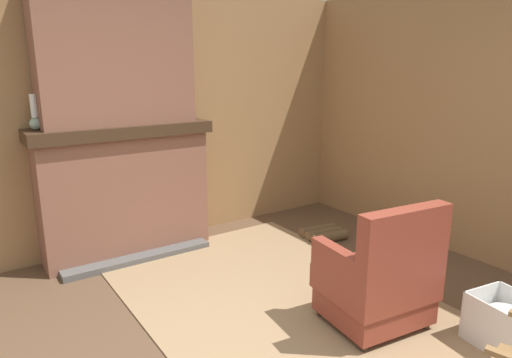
{
  "coord_description": "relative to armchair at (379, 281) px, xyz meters",
  "views": [
    {
      "loc": [
        1.72,
        -1.33,
        1.82
      ],
      "look_at": [
        -1.29,
        0.71,
        0.9
      ],
      "focal_mm": 32.0,
      "sensor_mm": 36.0,
      "label": 1
    }
  ],
  "objects": [
    {
      "name": "wood_panel_wall_left",
      "position": [
        -2.5,
        -1.01,
        0.93
      ],
      "size": [
        0.06,
        5.96,
        2.56
      ],
      "color": "#9E7247",
      "rests_on": "ground"
    },
    {
      "name": "oil_lamp_vase",
      "position": [
        -2.32,
        -1.72,
        1.03
      ],
      "size": [
        0.11,
        0.11,
        0.3
      ],
      "color": "#99B29E",
      "rests_on": "fireplace_hearth"
    },
    {
      "name": "laundry_basket",
      "position": [
        0.65,
        0.5,
        -0.18
      ],
      "size": [
        0.47,
        0.42,
        0.35
      ],
      "rotation": [
        0.0,
        0.0,
        -0.15
      ],
      "color": "white",
      "rests_on": "ground"
    },
    {
      "name": "area_rug",
      "position": [
        -0.35,
        -0.36,
        -0.34
      ],
      "size": [
        3.65,
        2.06,
        0.01
      ],
      "color": "#997A56",
      "rests_on": "ground"
    },
    {
      "name": "armchair",
      "position": [
        0.0,
        0.0,
        0.0
      ],
      "size": [
        0.68,
        0.76,
        0.94
      ],
      "rotation": [
        0.0,
        0.0,
        3.02
      ],
      "color": "brown",
      "rests_on": "ground"
    },
    {
      "name": "chimney_breast",
      "position": [
        -2.28,
        -1.01,
        1.56
      ],
      "size": [
        0.34,
        1.38,
        1.27
      ],
      "color": "brown",
      "rests_on": "fireplace_hearth"
    },
    {
      "name": "decorative_plate_on_mantel",
      "position": [
        -2.34,
        -0.89,
        1.03
      ],
      "size": [
        0.06,
        0.22,
        0.22
      ],
      "color": "gold",
      "rests_on": "fireplace_hearth"
    },
    {
      "name": "storage_case",
      "position": [
        -2.32,
        -0.6,
        0.98
      ],
      "size": [
        0.13,
        0.23,
        0.11
      ],
      "color": "gray",
      "rests_on": "fireplace_hearth"
    },
    {
      "name": "firewood_stack",
      "position": [
        -1.47,
        0.83,
        -0.3
      ],
      "size": [
        0.39,
        0.46,
        0.11
      ],
      "rotation": [
        0.0,
        0.0,
        -0.13
      ],
      "color": "brown",
      "rests_on": "ground"
    },
    {
      "name": "fireplace_hearth",
      "position": [
        -2.27,
        -1.01,
        0.28
      ],
      "size": [
        0.6,
        1.66,
        1.27
      ],
      "color": "brown",
      "rests_on": "ground"
    }
  ]
}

